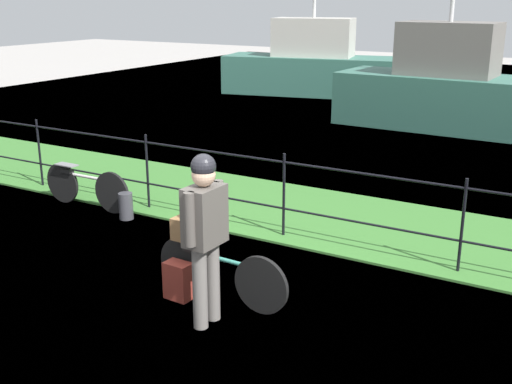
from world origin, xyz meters
The scene contains 13 objects.
ground_plane centered at (0.00, 0.00, 0.00)m, with size 60.00×60.00×0.00m, color #9E9993.
grass_strip centered at (0.00, 3.29, 0.01)m, with size 27.00×2.40×0.03m, color #38702D.
harbor_water centered at (0.00, 11.52, 0.00)m, with size 30.00×30.00×0.00m, color slate.
iron_fence centered at (0.00, 2.36, 0.66)m, with size 18.04×0.04×1.12m.
bicycle_main centered at (0.27, 0.43, 0.32)m, with size 1.57×0.17×0.60m.
wooden_crate centered at (-0.07, 0.44, 0.72)m, with size 0.37×0.26×0.24m, color brown.
terrier_dog centered at (-0.04, 0.44, 0.91)m, with size 0.32×0.15×0.18m.
cyclist_person centered at (0.43, -0.03, 1.00)m, with size 0.27×0.54×1.68m.
backpack_on_paving centered at (-0.12, 0.25, 0.20)m, with size 0.28×0.18×0.40m, color maroon.
mooring_bollard centered at (-2.25, 1.86, 0.19)m, with size 0.20×0.20×0.38m, color #38383D.
bicycle_parked centered at (-3.11, 1.96, 0.33)m, with size 1.61×0.16×0.61m.
moored_boat_near centered at (-5.07, 13.90, 0.87)m, with size 5.80×2.86×3.96m.
moored_boat_far centered at (-0.07, 10.57, 0.91)m, with size 5.01×2.04×4.05m.
Camera 1 is at (3.59, -4.51, 3.04)m, focal length 44.37 mm.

